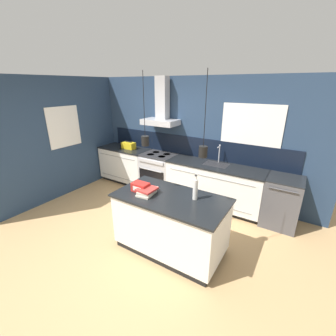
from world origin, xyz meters
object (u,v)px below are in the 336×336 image
Objects in this scene: yellow_toolbox at (129,145)px; bottle_on_island at (195,189)px; book_stack at (147,191)px; red_supply_box at (140,187)px; oven_range at (159,173)px; dishwasher at (282,202)px.

bottle_on_island is at bearing -30.60° from yellow_toolbox.
bottle_on_island reaches higher than yellow_toolbox.
red_supply_box is at bearing 171.21° from book_stack.
oven_range is 1.00× the size of dishwasher.
yellow_toolbox is (-2.57, 1.52, -0.08)m from bottle_on_island.
bottle_on_island is (1.65, -1.51, 0.61)m from oven_range.
oven_range is 2.32m from bottle_on_island.
book_stack is 0.14m from red_supply_box.
dishwasher is at bearing 0.09° from oven_range.
red_supply_box reaches higher than oven_range.
yellow_toolbox is (-1.90, 1.75, 0.03)m from book_stack.
yellow_toolbox is at bearing 135.56° from red_supply_box.
bottle_on_island is 2.98m from yellow_toolbox.
dishwasher is 1.92m from bottle_on_island.
red_supply_box is at bearing -136.43° from dishwasher.
oven_range is at bearing 137.53° from bottle_on_island.
oven_range is at bearing -179.91° from dishwasher.
book_stack reaches higher than dishwasher.
oven_range is at bearing 116.19° from red_supply_box.
yellow_toolbox is (-3.58, 0.00, 0.54)m from dishwasher.
dishwasher is 2.49× the size of bottle_on_island.
oven_range is 1.99m from red_supply_box.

